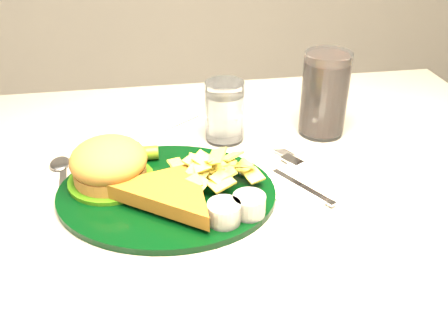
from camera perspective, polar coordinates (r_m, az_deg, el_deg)
The scene contains 7 objects.
table at distance 1.05m, azimuth -1.78°, elevation -18.59°, with size 1.20×0.80×0.75m, color gray, non-canonical shape.
dinner_plate at distance 0.74m, azimuth -6.72°, elevation -0.80°, with size 0.33×0.27×0.07m, color black, non-canonical shape.
water_glass at distance 0.89m, azimuth 0.07°, elevation 6.48°, with size 0.07×0.07×0.11m, color white.
cola_glass at distance 0.92m, azimuth 11.41°, elevation 8.28°, with size 0.08×0.08×0.15m, color black.
fork_napkin at distance 0.79m, azimuth 8.80°, elevation -1.77°, with size 0.12×0.16×0.01m, color white, non-canonical shape.
spoon at distance 0.81m, azimuth -18.01°, elevation -2.13°, with size 0.04×0.15×0.01m, color silver, non-canonical shape.
wrapped_straw at distance 0.94m, azimuth -7.17°, elevation 4.32°, with size 0.18×0.06×0.01m, color white, non-canonical shape.
Camera 1 is at (-0.08, -0.67, 1.19)m, focal length 40.00 mm.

